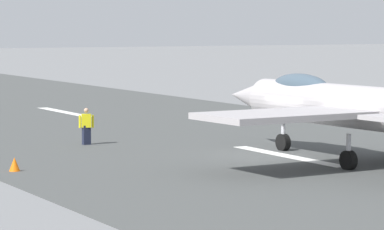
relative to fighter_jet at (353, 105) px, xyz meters
The scene contains 5 objects.
ground_plane 4.37m from the fighter_jet, 19.49° to the left, with size 400.00×400.00×0.00m, color slate.
runway_strip 4.35m from the fighter_jet, 19.58° to the left, with size 240.00×26.00×0.02m.
fighter_jet is the anchor object (origin of this frame).
crew_person 13.13m from the fighter_jet, 32.87° to the left, with size 0.41×0.67×1.72m.
marker_cone_mid 13.70m from the fighter_jet, 73.24° to the left, with size 0.44×0.44×0.55m, color orange.
Camera 1 is at (-38.45, 24.90, 5.62)m, focal length 100.44 mm.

